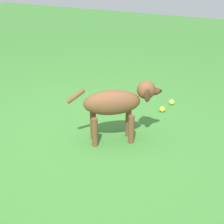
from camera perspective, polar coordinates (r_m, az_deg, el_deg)
ground at (r=3.20m, az=-4.96°, el=-5.58°), size 14.00×14.00×0.00m
dog at (r=3.07m, az=0.97°, el=1.55°), size 0.55×0.77×0.61m
tennis_ball_0 at (r=4.03m, az=10.33°, el=1.70°), size 0.07×0.07×0.07m
tennis_ball_1 at (r=3.84m, az=8.74°, el=0.49°), size 0.07×0.07×0.07m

